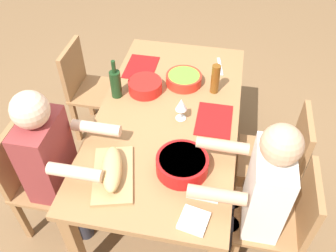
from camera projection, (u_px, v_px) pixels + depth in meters
name	position (u px, v px, depth m)	size (l,w,h in m)	color
ground_plane	(168.00, 181.00, 2.88)	(8.00, 8.00, 0.00)	brown
dining_table	(168.00, 123.00, 2.42)	(1.76, 0.93, 0.74)	#9E7044
chair_far_center	(280.00, 157.00, 2.43)	(0.40, 0.40, 0.85)	#9E7044
chair_near_right	(35.00, 177.00, 2.31)	(0.40, 0.40, 0.85)	#9E7044
diner_near_right	(54.00, 160.00, 2.14)	(0.41, 0.53, 1.20)	#2D2D38
chair_far_right	(283.00, 218.00, 2.10)	(0.40, 0.40, 0.85)	#9E7044
diner_far_right	(258.00, 192.00, 1.97)	(0.41, 0.53, 1.20)	#2D2D38
chair_near_left	(87.00, 86.00, 2.99)	(0.40, 0.40, 0.85)	#9E7044
serving_bowl_greens	(145.00, 86.00, 2.50)	(0.24, 0.24, 0.09)	red
serving_bowl_pasta	(182.00, 164.00, 1.99)	(0.30, 0.30, 0.10)	red
serving_bowl_salad	(184.00, 79.00, 2.57)	(0.26, 0.26, 0.08)	red
cutting_board	(113.00, 175.00, 1.99)	(0.40, 0.22, 0.02)	tan
bread_loaf	(112.00, 169.00, 1.95)	(0.32, 0.11, 0.09)	tan
wine_bottle	(116.00, 83.00, 2.43)	(0.08, 0.08, 0.29)	#193819
beer_bottle	(215.00, 79.00, 2.46)	(0.06, 0.06, 0.22)	brown
wine_glass	(181.00, 105.00, 2.25)	(0.08, 0.08, 0.17)	silver
placemat_far_center	(214.00, 120.00, 2.32)	(0.32, 0.23, 0.01)	maroon
fork_far_right	(202.00, 199.00, 1.88)	(0.02, 0.17, 0.01)	silver
placemat_near_left	(141.00, 67.00, 2.74)	(0.32, 0.23, 0.01)	maroon
carving_knife	(220.00, 66.00, 2.75)	(0.23, 0.02, 0.01)	silver
napkin_stack	(194.00, 221.00, 1.78)	(0.14, 0.14, 0.02)	white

